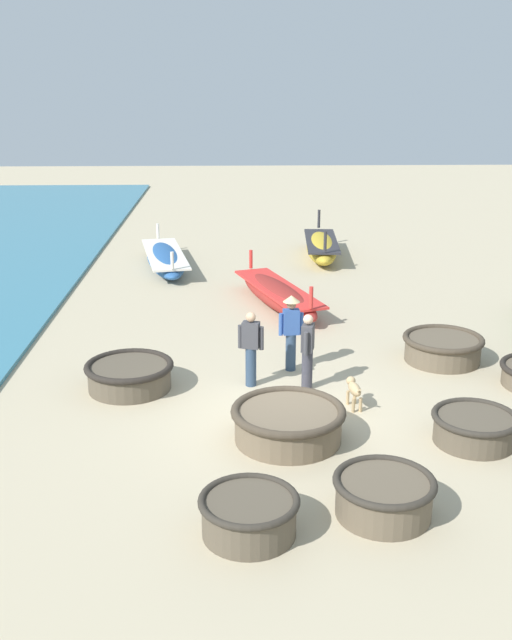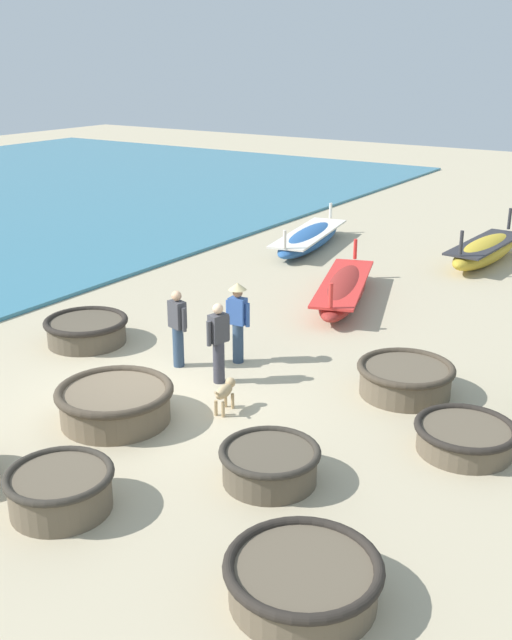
# 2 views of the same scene
# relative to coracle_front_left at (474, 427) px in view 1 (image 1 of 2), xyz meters

# --- Properties ---
(ground_plane) EXTENTS (80.00, 80.00, 0.00)m
(ground_plane) POSITION_rel_coracle_front_left_xyz_m (-3.22, 1.21, -0.29)
(ground_plane) COLOR #BCAD8C
(coracle_front_left) EXTENTS (1.49, 1.49, 0.53)m
(coracle_front_left) POSITION_rel_coracle_front_left_xyz_m (0.00, 0.00, 0.00)
(coracle_front_left) COLOR brown
(coracle_front_left) RESTS_ON ground
(coracle_tilted) EXTENTS (1.49, 1.49, 0.59)m
(coracle_tilted) POSITION_rel_coracle_front_left_xyz_m (-1.99, -2.18, 0.03)
(coracle_tilted) COLOR brown
(coracle_tilted) RESTS_ON ground
(coracle_front_right) EXTENTS (2.00, 2.00, 0.62)m
(coracle_front_right) POSITION_rel_coracle_front_left_xyz_m (-3.20, 0.18, 0.05)
(coracle_front_right) COLOR brown
(coracle_front_right) RESTS_ON ground
(coracle_nearest) EXTENTS (1.41, 1.41, 0.58)m
(coracle_nearest) POSITION_rel_coracle_front_left_xyz_m (-3.93, -2.60, 0.02)
(coracle_nearest) COLOR brown
(coracle_nearest) RESTS_ON ground
(coracle_upturned) EXTENTS (1.78, 1.78, 0.58)m
(coracle_upturned) POSITION_rel_coracle_front_left_xyz_m (0.48, 3.85, 0.03)
(coracle_upturned) COLOR brown
(coracle_upturned) RESTS_ON ground
(coracle_far_right) EXTENTS (1.79, 1.79, 0.56)m
(coracle_far_right) POSITION_rel_coracle_front_left_xyz_m (-6.24, 2.51, 0.02)
(coracle_far_right) COLOR brown
(coracle_far_right) RESTS_ON ground
(long_boat_green_hull) EXTENTS (2.01, 5.03, 1.04)m
(long_boat_green_hull) POSITION_rel_coracle_front_left_xyz_m (-6.39, 12.45, 0.02)
(long_boat_green_hull) COLOR #285693
(long_boat_green_hull) RESTS_ON ground
(long_boat_blue_hull) EXTENTS (2.45, 4.71, 1.11)m
(long_boat_blue_hull) POSITION_rel_coracle_front_left_xyz_m (-2.93, 8.07, 0.04)
(long_boat_blue_hull) COLOR maroon
(long_boat_blue_hull) RESTS_ON ground
(long_boat_ochre_hull) EXTENTS (1.28, 4.28, 1.34)m
(long_boat_ochre_hull) POSITION_rel_coracle_front_left_xyz_m (-1.11, 13.66, 0.10)
(long_boat_ochre_hull) COLOR gold
(long_boat_ochre_hull) RESTS_ON ground
(fisherman_hauling) EXTENTS (0.52, 0.30, 1.57)m
(fisherman_hauling) POSITION_rel_coracle_front_left_xyz_m (-3.79, 2.60, 0.55)
(fisherman_hauling) COLOR #2D425B
(fisherman_hauling) RESTS_ON ground
(fisherman_by_coracle) EXTENTS (0.53, 0.36, 1.67)m
(fisherman_by_coracle) POSITION_rel_coracle_front_left_xyz_m (-2.92, 3.42, 0.67)
(fisherman_by_coracle) COLOR #2D425B
(fisherman_by_coracle) RESTS_ON ground
(fisherman_with_hat) EXTENTS (0.30, 0.52, 1.57)m
(fisherman_with_hat) POSITION_rel_coracle_front_left_xyz_m (-2.66, 2.41, 0.55)
(fisherman_with_hat) COLOR #383842
(fisherman_with_hat) RESTS_ON ground
(dog) EXTENTS (0.27, 0.68, 0.55)m
(dog) POSITION_rel_coracle_front_left_xyz_m (-1.86, 1.49, 0.08)
(dog) COLOR tan
(dog) RESTS_ON ground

